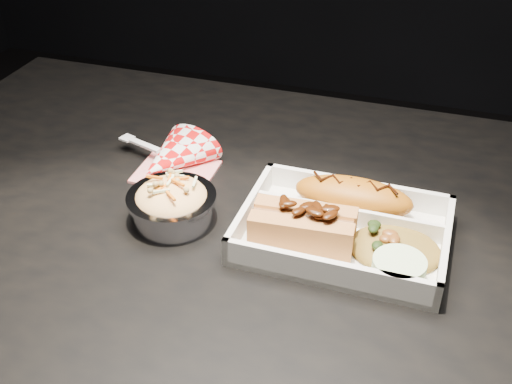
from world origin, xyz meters
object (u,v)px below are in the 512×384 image
(fried_pastry, at_px, (353,196))
(napkin_fork, at_px, (172,158))
(food_tray, at_px, (343,234))
(dining_table, at_px, (264,281))
(hotdog, at_px, (303,225))
(foil_coleslaw_cup, at_px, (172,202))

(fried_pastry, height_order, napkin_fork, napkin_fork)
(food_tray, bearing_deg, napkin_fork, 162.07)
(fried_pastry, bearing_deg, dining_table, -149.04)
(hotdog, height_order, foil_coleslaw_cup, same)
(foil_coleslaw_cup, xyz_separation_m, napkin_fork, (-0.05, 0.12, -0.01))
(food_tray, distance_m, hotdog, 0.06)
(dining_table, distance_m, fried_pastry, 0.17)
(hotdog, xyz_separation_m, foil_coleslaw_cup, (-0.17, -0.00, -0.00))
(dining_table, xyz_separation_m, fried_pastry, (0.10, 0.06, 0.12))
(food_tray, height_order, napkin_fork, napkin_fork)
(dining_table, distance_m, food_tray, 0.14)
(dining_table, distance_m, hotdog, 0.14)
(foil_coleslaw_cup, bearing_deg, dining_table, 10.62)
(food_tray, bearing_deg, hotdog, -149.23)
(fried_pastry, relative_size, foil_coleslaw_cup, 1.35)
(napkin_fork, bearing_deg, fried_pastry, 10.32)
(fried_pastry, xyz_separation_m, hotdog, (-0.05, -0.08, 0.00))
(dining_table, bearing_deg, foil_coleslaw_cup, -169.38)
(food_tray, distance_m, napkin_fork, 0.29)
(dining_table, xyz_separation_m, foil_coleslaw_cup, (-0.12, -0.02, 0.12))
(foil_coleslaw_cup, bearing_deg, napkin_fork, 114.49)
(dining_table, relative_size, hotdog, 9.32)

